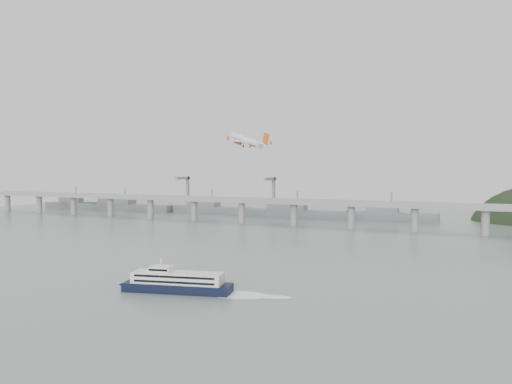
% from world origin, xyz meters
% --- Properties ---
extents(ground, '(900.00, 900.00, 0.00)m').
position_xyz_m(ground, '(0.00, 0.00, 0.00)').
color(ground, slate).
rests_on(ground, ground).
extents(bridge, '(800.00, 22.00, 23.90)m').
position_xyz_m(bridge, '(-1.15, 200.00, 17.65)').
color(bridge, gray).
rests_on(bridge, ground).
extents(distant_fleet, '(453.00, 60.90, 40.00)m').
position_xyz_m(distant_fleet, '(-155.36, 265.08, 6.22)').
color(distant_fleet, slate).
rests_on(distant_fleet, ground).
extents(ferry, '(71.64, 24.20, 13.66)m').
position_xyz_m(ferry, '(6.67, -35.85, 3.70)').
color(ferry, black).
rests_on(ferry, ground).
extents(airliner, '(36.14, 34.09, 13.04)m').
position_xyz_m(airliner, '(-16.37, 78.86, 66.74)').
color(airliner, white).
rests_on(airliner, ground).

